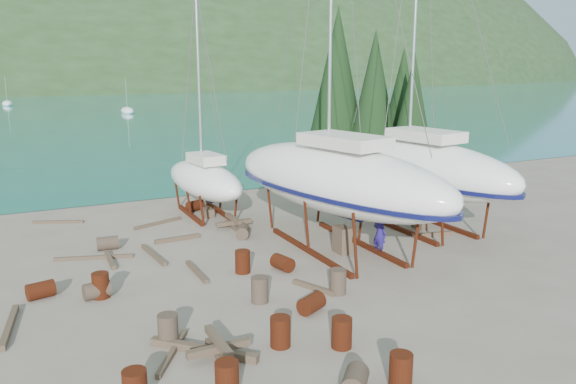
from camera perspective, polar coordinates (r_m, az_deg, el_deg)
name	(u,v)px	position (r m, az deg, el deg)	size (l,w,h in m)	color
ground	(277,281)	(20.91, -1.15, -9.04)	(600.00, 600.00, 0.00)	#6C6055
bay_water	(21,81)	(332.77, -25.50, 10.10)	(700.00, 700.00, 0.00)	teal
far_hill	(21,81)	(337.76, -25.53, 10.12)	(800.00, 360.00, 110.00)	#203319
far_house_right	(124,80)	(211.13, -16.36, 10.83)	(6.60, 5.60, 5.60)	beige
cypress_near_right	(374,98)	(36.21, 8.72, 9.43)	(3.60, 3.60, 10.00)	black
cypress_mid_right	(412,113)	(35.58, 12.53, 7.82)	(3.06, 3.06, 8.50)	black
cypress_back_left	(337,83)	(37.02, 5.02, 10.94)	(4.14, 4.14, 11.50)	black
cypress_far_right	(402,105)	(38.83, 11.50, 8.67)	(3.24, 3.24, 9.00)	black
moored_boat_mid	(127,111)	(99.55, -16.01, 7.92)	(2.00, 5.00, 6.05)	white
moored_boat_far	(7,104)	(127.78, -26.61, 8.02)	(2.00, 5.00, 6.05)	white
large_sailboat_near	(336,178)	(23.73, 4.88, 1.42)	(6.23, 12.83, 19.43)	white
large_sailboat_far	(416,166)	(27.91, 12.88, 2.55)	(5.12, 11.97, 18.32)	white
small_sailboat_shore	(204,179)	(29.73, -8.49, 1.28)	(3.17, 7.59, 11.78)	white
worker	(380,234)	(23.74, 9.29, -4.21)	(0.66, 0.44, 1.82)	navy
drum_1	(355,380)	(14.43, 6.85, -18.47)	(0.58, 0.58, 0.88)	#2D2823
drum_2	(41,290)	(21.12, -23.83, -9.10)	(0.58, 0.58, 0.88)	#50230D
drum_3	(401,370)	(14.70, 11.39, -17.34)	(0.58, 0.58, 0.88)	#50230D
drum_4	(195,206)	(31.06, -9.43, -1.39)	(0.58, 0.58, 0.88)	#50230D
drum_5	(338,282)	(19.76, 5.09, -9.05)	(0.58, 0.58, 0.88)	#2D2823
drum_6	(283,263)	(21.90, -0.56, -7.21)	(0.58, 0.58, 0.88)	#50230D
drum_7	(342,333)	(16.26, 5.48, -14.04)	(0.58, 0.58, 0.88)	#50230D
drum_8	(101,285)	(20.38, -18.49, -8.98)	(0.58, 0.58, 0.88)	#50230D
drum_9	(108,243)	(25.46, -17.85, -4.97)	(0.58, 0.58, 0.88)	#2D2823
drum_10	(280,332)	(16.24, -0.78, -14.01)	(0.58, 0.58, 0.88)	#50230D
drum_11	(243,231)	(26.00, -4.61, -4.02)	(0.58, 0.58, 0.88)	#2D2823
drum_12	(311,304)	(18.36, 2.39, -11.26)	(0.58, 0.58, 0.88)	#50230D
drum_13	(227,379)	(14.18, -6.22, -18.35)	(0.58, 0.58, 0.88)	#50230D
drum_14	(243,262)	(21.65, -4.63, -7.07)	(0.58, 0.58, 0.88)	#50230D
drum_15	(97,290)	(20.42, -18.83, -9.42)	(0.58, 0.58, 0.88)	#2D2823
drum_16	(168,329)	(16.74, -12.09, -13.46)	(0.58, 0.58, 0.88)	#2D2823
drum_17	(260,290)	(19.04, -2.89, -9.87)	(0.58, 0.58, 0.88)	#2D2823
timber_0	(58,222)	(30.58, -22.32, -2.83)	(0.14, 2.50, 0.14)	brown
timber_1	(432,234)	(26.98, 14.44, -4.20)	(0.19, 1.94, 0.19)	brown
timber_3	(172,353)	(16.27, -11.67, -15.68)	(0.15, 2.51, 0.15)	brown
timber_4	(110,260)	(23.94, -17.62, -6.58)	(0.17, 2.07, 0.17)	brown
timber_7	(314,287)	(20.14, 2.64, -9.66)	(0.17, 1.82, 0.17)	brown
timber_8	(177,239)	(26.00, -11.17, -4.68)	(0.19, 2.09, 0.19)	brown
timber_9	(158,223)	(28.81, -13.07, -3.10)	(0.15, 2.71, 0.15)	brown
timber_10	(154,255)	(24.11, -13.50, -6.21)	(0.16, 2.79, 0.16)	brown
timber_11	(197,272)	(21.88, -9.26, -7.99)	(0.15, 2.39, 0.15)	brown
timber_14	(9,326)	(19.24, -26.45, -12.13)	(0.18, 2.92, 0.18)	brown
timber_15	(94,258)	(24.47, -19.13, -6.31)	(0.15, 3.14, 0.15)	brown
timber_16	(203,350)	(16.18, -8.60, -15.57)	(0.23, 3.22, 0.23)	brown
timber_pile_fore	(219,348)	(15.80, -7.04, -15.48)	(1.80, 1.80, 0.60)	brown
timber_pile_aft	(234,223)	(27.44, -5.54, -3.12)	(1.80, 1.80, 0.60)	brown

